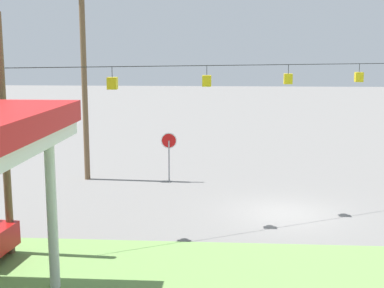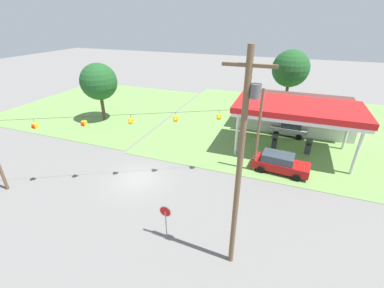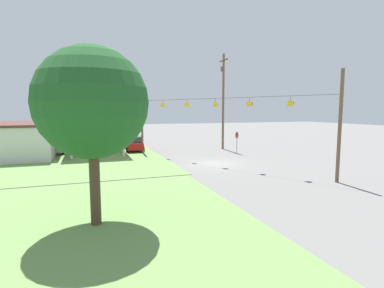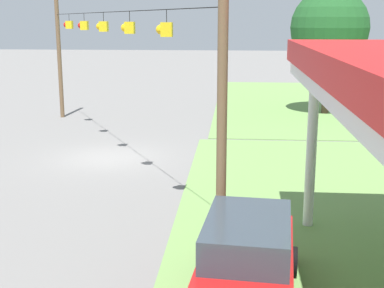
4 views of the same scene
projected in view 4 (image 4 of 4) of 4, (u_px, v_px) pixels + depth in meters
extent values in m
plane|color=slate|center=(109.00, 158.00, 22.56)|extent=(160.00, 160.00, 0.00)
cylinder|color=silver|center=(311.00, 153.00, 14.65)|extent=(0.28, 0.28, 4.27)
cube|color=#AD1414|center=(246.00, 273.00, 10.77)|extent=(5.06, 2.30, 0.75)
cube|color=#333D47|center=(248.00, 235.00, 10.89)|extent=(2.85, 1.94, 0.68)
cylinder|color=black|center=(292.00, 261.00, 12.16)|extent=(0.70, 0.28, 0.68)
cylinder|color=black|center=(210.00, 255.00, 12.48)|extent=(0.70, 0.28, 0.68)
cylinder|color=brown|center=(59.00, 52.00, 31.09)|extent=(0.24, 0.24, 7.67)
cylinder|color=brown|center=(222.00, 103.00, 12.28)|extent=(0.24, 0.24, 7.67)
cylinder|color=black|center=(103.00, 12.00, 21.20)|extent=(18.57, 10.02, 0.02)
cylinder|color=black|center=(69.00, 17.00, 27.51)|extent=(0.02, 0.02, 0.35)
cube|color=yellow|center=(69.00, 25.00, 27.59)|extent=(0.32, 0.32, 0.40)
sphere|color=red|center=(66.00, 25.00, 27.61)|extent=(0.28, 0.28, 0.28)
cylinder|color=black|center=(84.00, 17.00, 24.37)|extent=(0.02, 0.02, 0.35)
cube|color=yellow|center=(84.00, 26.00, 24.46)|extent=(0.32, 0.32, 0.40)
sphere|color=red|center=(81.00, 26.00, 24.47)|extent=(0.28, 0.28, 0.28)
cylinder|color=black|center=(103.00, 17.00, 21.24)|extent=(0.02, 0.02, 0.35)
cube|color=yellow|center=(104.00, 26.00, 21.32)|extent=(0.32, 0.32, 0.40)
sphere|color=yellow|center=(100.00, 26.00, 21.34)|extent=(0.28, 0.28, 0.28)
cylinder|color=black|center=(130.00, 16.00, 18.10)|extent=(0.02, 0.02, 0.35)
cube|color=yellow|center=(130.00, 28.00, 18.19)|extent=(0.32, 0.32, 0.40)
sphere|color=yellow|center=(125.00, 28.00, 18.20)|extent=(0.28, 0.28, 0.28)
cylinder|color=black|center=(167.00, 16.00, 14.97)|extent=(0.02, 0.02, 0.35)
cube|color=yellow|center=(167.00, 30.00, 15.05)|extent=(0.32, 0.32, 0.40)
sphere|color=yellow|center=(161.00, 30.00, 15.07)|extent=(0.28, 0.28, 0.28)
cylinder|color=#4C3828|center=(326.00, 87.00, 32.73)|extent=(0.44, 0.44, 3.37)
sphere|color=#1E5123|center=(330.00, 27.00, 31.92)|extent=(4.66, 4.66, 4.66)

